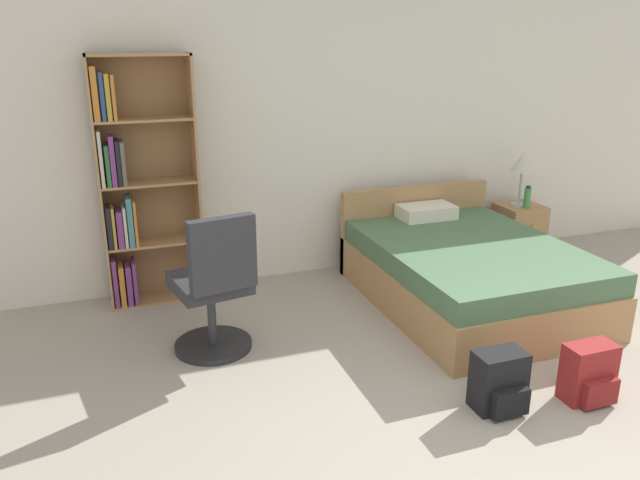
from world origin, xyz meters
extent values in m
cube|color=silver|center=(0.00, 3.23, 1.30)|extent=(9.00, 0.06, 2.60)
cube|color=#AD7F51|center=(-2.02, 3.01, 0.99)|extent=(0.02, 0.29, 1.99)
cube|color=#AD7F51|center=(-1.27, 3.01, 0.99)|extent=(0.02, 0.29, 1.99)
cube|color=#936C45|center=(-1.64, 3.15, 0.99)|extent=(0.77, 0.01, 1.99)
cube|color=#AD7F51|center=(-1.64, 3.01, 0.01)|extent=(0.73, 0.28, 0.02)
cube|color=#7A387F|center=(-1.98, 2.96, 0.22)|extent=(0.03, 0.16, 0.40)
cube|color=orange|center=(-1.93, 2.96, 0.19)|extent=(0.04, 0.18, 0.34)
cube|color=#7A387F|center=(-1.87, 2.97, 0.19)|extent=(0.04, 0.19, 0.33)
cube|color=#7A387F|center=(-1.83, 2.98, 0.20)|extent=(0.03, 0.21, 0.36)
cube|color=#AD7F51|center=(-1.64, 3.01, 0.51)|extent=(0.73, 0.28, 0.02)
cube|color=black|center=(-1.98, 2.96, 0.69)|extent=(0.04, 0.17, 0.34)
cube|color=gold|center=(-1.94, 2.96, 0.68)|extent=(0.02, 0.17, 0.33)
cube|color=#7A387F|center=(-1.90, 2.98, 0.66)|extent=(0.04, 0.20, 0.29)
cube|color=beige|center=(-1.86, 2.99, 0.68)|extent=(0.02, 0.23, 0.33)
cube|color=teal|center=(-1.82, 2.97, 0.72)|extent=(0.04, 0.20, 0.40)
cube|color=orange|center=(-1.78, 2.96, 0.70)|extent=(0.02, 0.17, 0.37)
cube|color=#AD7F51|center=(-1.64, 3.01, 1.00)|extent=(0.73, 0.28, 0.02)
cube|color=beige|center=(-1.98, 2.97, 1.23)|extent=(0.03, 0.19, 0.43)
cube|color=#2D6638|center=(-1.94, 2.98, 1.17)|extent=(0.03, 0.22, 0.32)
cube|color=#7A387F|center=(-1.90, 2.95, 1.21)|extent=(0.04, 0.16, 0.38)
cube|color=black|center=(-1.86, 2.98, 1.19)|extent=(0.03, 0.21, 0.35)
cube|color=#665B51|center=(-1.83, 2.98, 1.18)|extent=(0.03, 0.20, 0.34)
cube|color=#AD7F51|center=(-1.64, 3.01, 1.50)|extent=(0.73, 0.28, 0.02)
cube|color=orange|center=(-1.97, 2.95, 1.71)|extent=(0.04, 0.16, 0.39)
cube|color=navy|center=(-1.93, 2.95, 1.69)|extent=(0.03, 0.16, 0.35)
cube|color=gold|center=(-1.89, 2.96, 1.68)|extent=(0.03, 0.17, 0.34)
cube|color=orange|center=(-1.85, 2.96, 1.68)|extent=(0.03, 0.17, 0.33)
cube|color=#AD7F51|center=(-1.64, 3.01, 1.98)|extent=(0.77, 0.29, 0.02)
cube|color=#AD7F51|center=(0.75, 2.04, 0.18)|extent=(1.47, 1.99, 0.35)
cube|color=#4C704C|center=(0.75, 2.04, 0.44)|extent=(1.44, 1.95, 0.18)
cube|color=#AD7F51|center=(0.75, 3.00, 0.39)|extent=(1.47, 0.08, 0.78)
cube|color=silver|center=(0.75, 2.79, 0.59)|extent=(0.50, 0.30, 0.12)
cylinder|color=#232326|center=(-1.37, 2.00, 0.02)|extent=(0.55, 0.55, 0.04)
cylinder|color=#333338|center=(-1.37, 2.00, 0.25)|extent=(0.06, 0.06, 0.41)
cube|color=#2D2D33|center=(-1.37, 2.00, 0.50)|extent=(0.56, 0.56, 0.10)
cube|color=#2D2D33|center=(-1.32, 1.73, 0.79)|extent=(0.45, 0.16, 0.49)
cube|color=#AD7F51|center=(1.86, 2.89, 0.26)|extent=(0.40, 0.40, 0.52)
sphere|color=tan|center=(1.86, 2.68, 0.36)|extent=(0.02, 0.02, 0.02)
cylinder|color=#B2B2B7|center=(1.82, 2.89, 0.53)|extent=(0.15, 0.15, 0.02)
cylinder|color=#B2B2B7|center=(1.82, 2.89, 0.70)|extent=(0.02, 0.02, 0.32)
cone|color=beige|center=(1.82, 2.89, 0.96)|extent=(0.23, 0.23, 0.19)
cylinder|color=#3F8C4C|center=(1.84, 2.79, 0.62)|extent=(0.07, 0.07, 0.20)
cylinder|color=#2D2D33|center=(1.84, 2.79, 0.73)|extent=(0.04, 0.04, 0.02)
cube|color=maroon|center=(0.66, 0.59, 0.18)|extent=(0.31, 0.17, 0.36)
cube|color=maroon|center=(0.66, 0.47, 0.10)|extent=(0.24, 0.06, 0.16)
cube|color=black|center=(0.09, 0.69, 0.18)|extent=(0.31, 0.19, 0.36)
cube|color=black|center=(0.09, 0.57, 0.10)|extent=(0.23, 0.07, 0.16)
camera|label=1|loc=(-2.00, -1.99, 2.15)|focal=35.00mm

